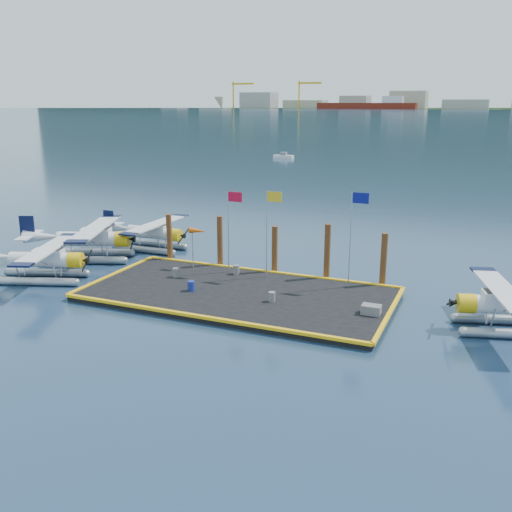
{
  "coord_description": "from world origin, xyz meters",
  "views": [
    {
      "loc": [
        15.07,
        -32.58,
        12.67
      ],
      "look_at": [
        0.44,
        2.0,
        2.4
      ],
      "focal_mm": 40.0,
      "sensor_mm": 36.0,
      "label": 1
    }
  ],
  "objects_px": {
    "seaplane_d": "(508,308)",
    "crate": "(371,310)",
    "piling_0": "(169,239)",
    "flagpole_yellow": "(269,221)",
    "drum_5": "(236,270)",
    "flagpole_blue": "(354,226)",
    "drum_3": "(191,286)",
    "windsock": "(198,232)",
    "piling_2": "(275,251)",
    "seaplane_a": "(44,262)",
    "piling_1": "(220,243)",
    "drum_0": "(176,273)",
    "seaplane_b": "(91,241)",
    "piling_3": "(327,254)",
    "flagpole_red": "(231,219)",
    "drum_2": "(272,297)",
    "seaplane_c": "(153,235)",
    "piling_4": "(383,262)"
  },
  "relations": [
    {
      "from": "seaplane_d",
      "to": "drum_0",
      "type": "distance_m",
      "value": 21.91
    },
    {
      "from": "seaplane_b",
      "to": "piling_3",
      "type": "relative_size",
      "value": 2.36
    },
    {
      "from": "seaplane_d",
      "to": "piling_4",
      "type": "xyz_separation_m",
      "value": [
        -7.91,
        4.72,
        0.58
      ]
    },
    {
      "from": "drum_0",
      "to": "piling_2",
      "type": "distance_m",
      "value": 7.39
    },
    {
      "from": "seaplane_d",
      "to": "flagpole_blue",
      "type": "relative_size",
      "value": 1.41
    },
    {
      "from": "seaplane_a",
      "to": "drum_0",
      "type": "xyz_separation_m",
      "value": [
        8.88,
        3.42,
        -0.71
      ]
    },
    {
      "from": "piling_2",
      "to": "seaplane_a",
      "type": "bearing_deg",
      "value": -152.95
    },
    {
      "from": "crate",
      "to": "flagpole_red",
      "type": "height_order",
      "value": "flagpole_red"
    },
    {
      "from": "seaplane_d",
      "to": "piling_2",
      "type": "relative_size",
      "value": 2.41
    },
    {
      "from": "seaplane_d",
      "to": "crate",
      "type": "xyz_separation_m",
      "value": [
        -7.41,
        -1.33,
        -0.74
      ]
    },
    {
      "from": "drum_0",
      "to": "windsock",
      "type": "height_order",
      "value": "windsock"
    },
    {
      "from": "piling_0",
      "to": "drum_0",
      "type": "bearing_deg",
      "value": -54.14
    },
    {
      "from": "piling_0",
      "to": "flagpole_yellow",
      "type": "bearing_deg",
      "value": -9.86
    },
    {
      "from": "seaplane_c",
      "to": "drum_2",
      "type": "relative_size",
      "value": 14.44
    },
    {
      "from": "seaplane_a",
      "to": "crate",
      "type": "relative_size",
      "value": 8.2
    },
    {
      "from": "crate",
      "to": "flagpole_yellow",
      "type": "bearing_deg",
      "value": 151.76
    },
    {
      "from": "flagpole_blue",
      "to": "crate",
      "type": "bearing_deg",
      "value": -62.66
    },
    {
      "from": "flagpole_blue",
      "to": "piling_2",
      "type": "relative_size",
      "value": 1.71
    },
    {
      "from": "flagpole_red",
      "to": "flagpole_yellow",
      "type": "xyz_separation_m",
      "value": [
        3.0,
        0.0,
        0.12
      ]
    },
    {
      "from": "seaplane_c",
      "to": "crate",
      "type": "bearing_deg",
      "value": 66.24
    },
    {
      "from": "piling_2",
      "to": "piling_1",
      "type": "bearing_deg",
      "value": 180.0
    },
    {
      "from": "drum_5",
      "to": "flagpole_yellow",
      "type": "xyz_separation_m",
      "value": [
        2.5,
        0.23,
        3.78
      ]
    },
    {
      "from": "drum_5",
      "to": "piling_3",
      "type": "bearing_deg",
      "value": 16.17
    },
    {
      "from": "drum_0",
      "to": "piling_0",
      "type": "xyz_separation_m",
      "value": [
        -3.01,
        4.17,
        1.27
      ]
    },
    {
      "from": "flagpole_yellow",
      "to": "piling_3",
      "type": "relative_size",
      "value": 1.44
    },
    {
      "from": "seaplane_d",
      "to": "piling_0",
      "type": "height_order",
      "value": "piling_0"
    },
    {
      "from": "drum_0",
      "to": "flagpole_blue",
      "type": "distance_m",
      "value": 13.06
    },
    {
      "from": "piling_0",
      "to": "piling_1",
      "type": "xyz_separation_m",
      "value": [
        4.5,
        0.0,
        0.1
      ]
    },
    {
      "from": "drum_2",
      "to": "seaplane_c",
      "type": "bearing_deg",
      "value": 147.9
    },
    {
      "from": "crate",
      "to": "drum_3",
      "type": "bearing_deg",
      "value": -178.16
    },
    {
      "from": "seaplane_b",
      "to": "flagpole_blue",
      "type": "xyz_separation_m",
      "value": [
        21.57,
        0.09,
        3.09
      ]
    },
    {
      "from": "drum_5",
      "to": "flagpole_yellow",
      "type": "bearing_deg",
      "value": 5.19
    },
    {
      "from": "drum_2",
      "to": "flagpole_blue",
      "type": "distance_m",
      "value": 7.31
    },
    {
      "from": "piling_2",
      "to": "drum_2",
      "type": "bearing_deg",
      "value": -70.27
    },
    {
      "from": "flagpole_yellow",
      "to": "piling_2",
      "type": "height_order",
      "value": "flagpole_yellow"
    },
    {
      "from": "piling_0",
      "to": "drum_5",
      "type": "bearing_deg",
      "value": -15.25
    },
    {
      "from": "piling_3",
      "to": "seaplane_d",
      "type": "bearing_deg",
      "value": -21.63
    },
    {
      "from": "flagpole_red",
      "to": "piling_1",
      "type": "bearing_deg",
      "value": 136.85
    },
    {
      "from": "piling_0",
      "to": "windsock",
      "type": "bearing_deg",
      "value": -24.73
    },
    {
      "from": "flagpole_red",
      "to": "flagpole_yellow",
      "type": "relative_size",
      "value": 0.97
    },
    {
      "from": "seaplane_d",
      "to": "flagpole_blue",
      "type": "bearing_deg",
      "value": 55.62
    },
    {
      "from": "drum_3",
      "to": "piling_1",
      "type": "relative_size",
      "value": 0.16
    },
    {
      "from": "drum_3",
      "to": "drum_5",
      "type": "distance_m",
      "value": 4.76
    },
    {
      "from": "flagpole_blue",
      "to": "piling_0",
      "type": "height_order",
      "value": "flagpole_blue"
    },
    {
      "from": "flagpole_yellow",
      "to": "piling_2",
      "type": "distance_m",
      "value": 3.07
    },
    {
      "from": "drum_5",
      "to": "flagpole_blue",
      "type": "relative_size",
      "value": 0.1
    },
    {
      "from": "seaplane_a",
      "to": "piling_1",
      "type": "height_order",
      "value": "piling_1"
    },
    {
      "from": "piling_0",
      "to": "piling_2",
      "type": "distance_m",
      "value": 9.0
    },
    {
      "from": "flagpole_red",
      "to": "piling_4",
      "type": "height_order",
      "value": "flagpole_red"
    },
    {
      "from": "windsock",
      "to": "piling_2",
      "type": "distance_m",
      "value": 5.9
    }
  ]
}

